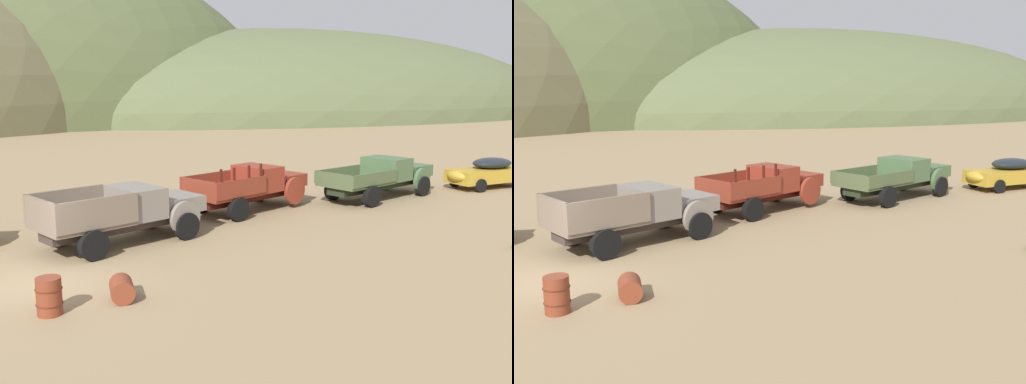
% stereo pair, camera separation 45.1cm
% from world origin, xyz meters
% --- Properties ---
extents(ground_plane, '(300.00, 300.00, 0.00)m').
position_xyz_m(ground_plane, '(0.00, 0.00, 0.00)').
color(ground_plane, '#937A56').
extents(hill_center, '(83.93, 64.42, 53.03)m').
position_xyz_m(hill_center, '(7.41, 84.93, 0.00)').
color(hill_center, '#4C5633').
rests_on(hill_center, ground).
extents(hill_distant, '(112.84, 61.79, 29.60)m').
position_xyz_m(hill_distant, '(52.57, 75.41, 0.00)').
color(hill_distant, '#56603D').
rests_on(hill_distant, ground).
extents(truck_primer_gray, '(6.14, 3.88, 1.91)m').
position_xyz_m(truck_primer_gray, '(3.51, 3.10, 1.02)').
color(truck_primer_gray, '#3D322D').
rests_on(truck_primer_gray, ground).
extents(truck_rust_red, '(6.06, 3.97, 2.16)m').
position_xyz_m(truck_rust_red, '(9.54, 5.95, 1.01)').
color(truck_rust_red, '#42140D').
rests_on(truck_rust_red, ground).
extents(truck_weathered_green, '(6.86, 3.85, 1.89)m').
position_xyz_m(truck_weathered_green, '(16.42, 5.77, 1.00)').
color(truck_weathered_green, '#232B1B').
rests_on(truck_weathered_green, ground).
extents(car_mustard, '(4.69, 1.95, 1.57)m').
position_xyz_m(car_mustard, '(22.69, 5.39, 0.81)').
color(car_mustard, '#B28928').
rests_on(car_mustard, ground).
extents(oil_drum_by_truck, '(0.63, 0.63, 0.90)m').
position_xyz_m(oil_drum_by_truck, '(0.08, -2.50, 0.45)').
color(oil_drum_by_truck, brown).
rests_on(oil_drum_by_truck, ground).
extents(oil_drum_tipped, '(0.71, 0.93, 0.59)m').
position_xyz_m(oil_drum_tipped, '(1.82, -2.33, 0.29)').
color(oil_drum_tipped, brown).
rests_on(oil_drum_tipped, ground).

